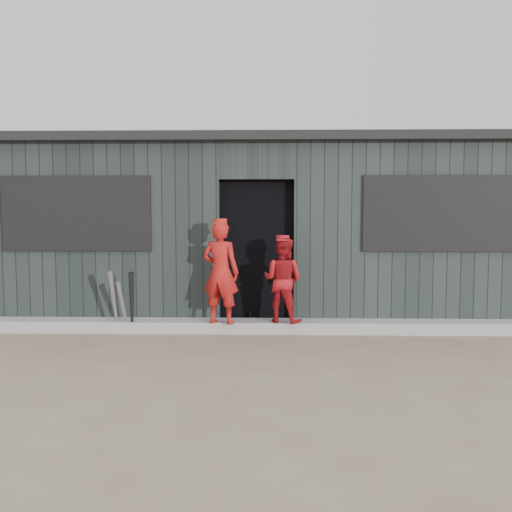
{
  "coord_description": "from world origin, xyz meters",
  "views": [
    {
      "loc": [
        0.19,
        -5.55,
        1.6
      ],
      "look_at": [
        0.0,
        1.8,
        1.0
      ],
      "focal_mm": 40.0,
      "sensor_mm": 36.0,
      "label": 1
    }
  ],
  "objects_px": {
    "bat_mid": "(114,302)",
    "player_red_right": "(283,280)",
    "bat_right": "(132,303)",
    "dugout": "(259,229)",
    "player_red_left": "(221,272)",
    "bat_left": "(123,307)",
    "player_grey_back": "(265,284)"
  },
  "relations": [
    {
      "from": "player_red_left",
      "to": "dugout",
      "type": "height_order",
      "value": "dugout"
    },
    {
      "from": "player_grey_back",
      "to": "dugout",
      "type": "relative_size",
      "value": 0.13
    },
    {
      "from": "bat_mid",
      "to": "player_grey_back",
      "type": "height_order",
      "value": "player_grey_back"
    },
    {
      "from": "bat_mid",
      "to": "player_red_left",
      "type": "height_order",
      "value": "player_red_left"
    },
    {
      "from": "player_grey_back",
      "to": "bat_left",
      "type": "bearing_deg",
      "value": 18.23
    },
    {
      "from": "player_red_right",
      "to": "player_grey_back",
      "type": "relative_size",
      "value": 1.0
    },
    {
      "from": "bat_mid",
      "to": "dugout",
      "type": "height_order",
      "value": "dugout"
    },
    {
      "from": "player_red_left",
      "to": "player_grey_back",
      "type": "height_order",
      "value": "player_red_left"
    },
    {
      "from": "player_grey_back",
      "to": "player_red_left",
      "type": "bearing_deg",
      "value": 51.75
    },
    {
      "from": "bat_left",
      "to": "player_red_right",
      "type": "xyz_separation_m",
      "value": [
        2.07,
        0.04,
        0.35
      ]
    },
    {
      "from": "bat_left",
      "to": "bat_mid",
      "type": "bearing_deg",
      "value": -143.88
    },
    {
      "from": "bat_right",
      "to": "bat_left",
      "type": "bearing_deg",
      "value": 152.84
    },
    {
      "from": "player_red_right",
      "to": "player_grey_back",
      "type": "distance_m",
      "value": 0.79
    },
    {
      "from": "bat_mid",
      "to": "player_red_right",
      "type": "height_order",
      "value": "player_red_right"
    },
    {
      "from": "player_red_right",
      "to": "bat_mid",
      "type": "bearing_deg",
      "value": 26.19
    },
    {
      "from": "bat_mid",
      "to": "player_red_left",
      "type": "bearing_deg",
      "value": 0.29
    },
    {
      "from": "bat_mid",
      "to": "player_grey_back",
      "type": "xyz_separation_m",
      "value": [
        1.93,
        0.85,
        0.13
      ]
    },
    {
      "from": "bat_right",
      "to": "player_red_left",
      "type": "relative_size",
      "value": 0.62
    },
    {
      "from": "bat_left",
      "to": "dugout",
      "type": "height_order",
      "value": "dugout"
    },
    {
      "from": "bat_right",
      "to": "player_red_right",
      "type": "relative_size",
      "value": 0.74
    },
    {
      "from": "bat_mid",
      "to": "player_red_left",
      "type": "distance_m",
      "value": 1.42
    },
    {
      "from": "bat_left",
      "to": "bat_right",
      "type": "relative_size",
      "value": 0.87
    },
    {
      "from": "player_red_left",
      "to": "player_red_right",
      "type": "height_order",
      "value": "player_red_left"
    },
    {
      "from": "bat_mid",
      "to": "player_red_left",
      "type": "xyz_separation_m",
      "value": [
        1.37,
        0.01,
        0.39
      ]
    },
    {
      "from": "bat_mid",
      "to": "bat_right",
      "type": "bearing_deg",
      "value": -0.02
    },
    {
      "from": "bat_left",
      "to": "player_red_left",
      "type": "relative_size",
      "value": 0.54
    },
    {
      "from": "bat_right",
      "to": "dugout",
      "type": "xyz_separation_m",
      "value": [
        1.59,
        1.88,
        0.88
      ]
    },
    {
      "from": "bat_left",
      "to": "player_red_left",
      "type": "distance_m",
      "value": 1.36
    },
    {
      "from": "bat_right",
      "to": "player_grey_back",
      "type": "xyz_separation_m",
      "value": [
        1.7,
        0.85,
        0.14
      ]
    },
    {
      "from": "bat_right",
      "to": "dugout",
      "type": "bearing_deg",
      "value": 49.76
    },
    {
      "from": "bat_mid",
      "to": "bat_right",
      "type": "height_order",
      "value": "bat_mid"
    },
    {
      "from": "bat_mid",
      "to": "player_grey_back",
      "type": "relative_size",
      "value": 0.77
    }
  ]
}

